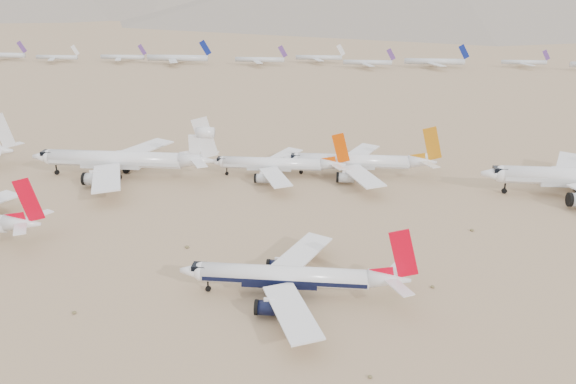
# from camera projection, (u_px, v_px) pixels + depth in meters

# --- Properties ---
(ground) EXTENTS (7000.00, 7000.00, 0.00)m
(ground) POSITION_uv_depth(u_px,v_px,m) (313.00, 286.00, 115.32)
(ground) COLOR #856A4D
(ground) RESTS_ON ground
(main_airliner) EXTENTS (44.20, 43.17, 15.60)m
(main_airliner) POSITION_uv_depth(u_px,v_px,m) (295.00, 277.00, 110.04)
(main_airliner) COLOR white
(main_airliner) RESTS_ON ground
(row2_gold_tail) EXTENTS (47.44, 46.39, 16.89)m
(row2_gold_tail) POSITION_uv_depth(u_px,v_px,m) (359.00, 162.00, 178.79)
(row2_gold_tail) COLOR white
(row2_gold_tail) RESTS_ON ground
(row2_orange_tail) EXTENTS (42.17, 41.25, 15.04)m
(row2_orange_tail) POSITION_uv_depth(u_px,v_px,m) (278.00, 164.00, 177.96)
(row2_orange_tail) COLOR white
(row2_orange_tail) RESTS_ON ground
(row2_white_trijet) EXTENTS (57.38, 56.07, 20.33)m
(row2_white_trijet) POSITION_uv_depth(u_px,v_px,m) (125.00, 159.00, 177.27)
(row2_white_trijet) COLOR white
(row2_white_trijet) RESTS_ON ground
(distant_storage_row) EXTENTS (672.24, 58.57, 16.26)m
(distant_storage_row) POSITION_uv_depth(u_px,v_px,m) (425.00, 61.00, 406.70)
(distant_storage_row) COLOR silver
(distant_storage_row) RESTS_ON ground
(desert_scrub) EXTENTS (206.06, 121.67, 0.63)m
(desert_scrub) POSITION_uv_depth(u_px,v_px,m) (126.00, 348.00, 95.29)
(desert_scrub) COLOR brown
(desert_scrub) RESTS_ON ground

